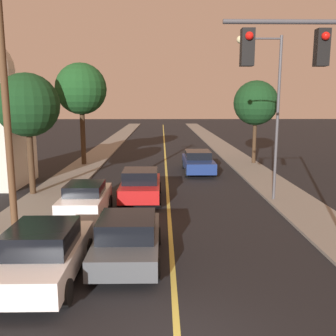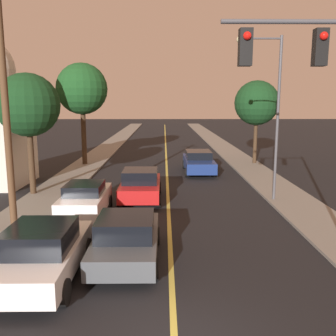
{
  "view_description": "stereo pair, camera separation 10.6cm",
  "coord_description": "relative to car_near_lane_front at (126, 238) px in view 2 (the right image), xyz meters",
  "views": [
    {
      "loc": [
        -0.32,
        -6.45,
        4.93
      ],
      "look_at": [
        0.0,
        12.2,
        1.6
      ],
      "focal_mm": 40.0,
      "sensor_mm": 36.0,
      "label": 1
    },
    {
      "loc": [
        -0.21,
        -6.45,
        4.93
      ],
      "look_at": [
        0.0,
        12.2,
        1.6
      ],
      "focal_mm": 40.0,
      "sensor_mm": 36.0,
      "label": 2
    }
  ],
  "objects": [
    {
      "name": "traffic_signal_mast",
      "position": [
        5.46,
        -1.45,
        4.3
      ],
      "size": [
        4.23,
        0.42,
        6.99
      ],
      "color": "#47474C",
      "rests_on": "ground"
    },
    {
      "name": "tree_right_near",
      "position": [
        8.36,
        18.15,
        4.05
      ],
      "size": [
        3.43,
        3.43,
        6.41
      ],
      "color": "#3D2B1C",
      "rests_on": "ground"
    },
    {
      "name": "sidewalk_left",
      "position": [
        -4.8,
        31.4,
        -0.68
      ],
      "size": [
        2.5,
        80.0,
        0.12
      ],
      "color": "gray",
      "rests_on": "ground"
    },
    {
      "name": "tree_left_far",
      "position": [
        -5.77,
        8.35,
        3.98
      ],
      "size": [
        3.24,
        3.24,
        6.25
      ],
      "color": "#3D2B1C",
      "rests_on": "ground"
    },
    {
      "name": "car_near_lane_front",
      "position": [
        0.0,
        0.0,
        0.0
      ],
      "size": [
        2.04,
        4.28,
        1.48
      ],
      "color": "#474C51",
      "rests_on": "ground"
    },
    {
      "name": "streetlamp_right",
      "position": [
        6.18,
        7.05,
        4.37
      ],
      "size": [
        2.17,
        0.36,
        7.84
      ],
      "color": "#47474C",
      "rests_on": "ground"
    },
    {
      "name": "utility_pole_left",
      "position": [
        -4.15,
        1.73,
        3.99
      ],
      "size": [
        1.6,
        0.24,
        8.9
      ],
      "color": "#513823",
      "rests_on": "ground"
    },
    {
      "name": "tree_left_near",
      "position": [
        -5.0,
        17.82,
        5.08
      ],
      "size": [
        3.85,
        3.85,
        7.67
      ],
      "color": "#3D2B1C",
      "rests_on": "ground"
    },
    {
      "name": "car_outer_lane_front",
      "position": [
        -2.17,
        -1.29,
        0.08
      ],
      "size": [
        2.02,
        4.39,
        1.63
      ],
      "color": "white",
      "rests_on": "ground"
    },
    {
      "name": "road_surface",
      "position": [
        1.38,
        31.4,
        -0.74
      ],
      "size": [
        9.87,
        80.0,
        0.01
      ],
      "color": "black",
      "rests_on": "ground"
    },
    {
      "name": "car_outer_lane_second",
      "position": [
        -2.17,
        4.41,
        0.06
      ],
      "size": [
        1.84,
        3.97,
        1.55
      ],
      "color": "white",
      "rests_on": "ground"
    },
    {
      "name": "car_far_oncoming",
      "position": [
        3.6,
        14.76,
        0.03
      ],
      "size": [
        2.06,
        5.14,
        1.51
      ],
      "rotation": [
        0.0,
        0.0,
        3.14
      ],
      "color": "navy",
      "rests_on": "ground"
    },
    {
      "name": "car_near_lane_second",
      "position": [
        0.0,
        7.2,
        0.07
      ],
      "size": [
        2.03,
        4.22,
        1.61
      ],
      "color": "red",
      "rests_on": "ground"
    },
    {
      "name": "sidewalk_right",
      "position": [
        7.57,
        31.4,
        -0.68
      ],
      "size": [
        2.5,
        80.0,
        0.12
      ],
      "color": "gray",
      "rests_on": "ground"
    }
  ]
}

